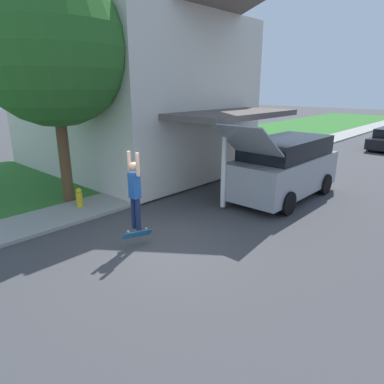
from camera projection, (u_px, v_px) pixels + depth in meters
ground_plane at (160, 243)px, 8.77m from camera, size 120.00×120.00×0.00m
lawn at (141, 161)px, 18.14m from camera, size 10.00×80.00×0.08m
sidewalk at (204, 175)px, 15.30m from camera, size 1.80×80.00×0.10m
house at (125, 66)px, 15.71m from camera, size 12.83×8.07×9.00m
lawn_tree_near at (52, 49)px, 10.37m from camera, size 4.69×4.69×7.20m
suv_parked at (284, 167)px, 12.03m from camera, size 2.14×5.44×2.84m
skateboarder at (135, 190)px, 8.32m from camera, size 0.41×0.23×1.96m
skateboard at (137, 234)px, 8.57m from camera, size 0.29×0.81×0.30m
fire_hydrant at (79, 197)px, 11.07m from camera, size 0.20×0.20×0.62m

